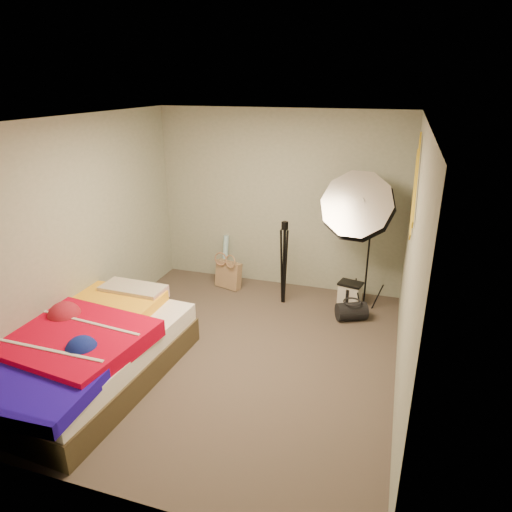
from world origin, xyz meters
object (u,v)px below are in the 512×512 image
at_px(wrapping_roll, 225,258).
at_px(photo_umbrella, 358,208).
at_px(tote_bag, 228,275).
at_px(duffel_bag, 351,311).
at_px(camera_case, 350,294).
at_px(camera_tripod, 284,257).
at_px(bed, 82,350).

distance_m(wrapping_roll, photo_umbrella, 2.23).
xyz_separation_m(tote_bag, duffel_bag, (1.82, -0.44, -0.08)).
height_order(wrapping_roll, camera_case, wrapping_roll).
relative_size(duffel_bag, camera_tripod, 0.33).
distance_m(wrapping_roll, camera_tripod, 1.19).
distance_m(bed, photo_umbrella, 3.51).
height_order(tote_bag, bed, bed).
bearing_deg(camera_case, bed, -120.71).
bearing_deg(camera_tripod, wrapping_roll, 154.03).
bearing_deg(tote_bag, duffel_bag, 3.07).
distance_m(tote_bag, bed, 2.55).
bearing_deg(duffel_bag, wrapping_roll, 134.72).
bearing_deg(camera_case, wrapping_roll, -175.15).
bearing_deg(bed, tote_bag, 75.93).
distance_m(camera_case, photo_umbrella, 1.24).
height_order(wrapping_roll, duffel_bag, wrapping_roll).
bearing_deg(camera_case, camera_tripod, -152.07).
xyz_separation_m(camera_case, duffel_bag, (0.07, -0.44, -0.03)).
bearing_deg(camera_case, photo_umbrella, -67.59).
xyz_separation_m(tote_bag, camera_tripod, (0.88, -0.23, 0.46)).
relative_size(tote_bag, bed, 0.17).
distance_m(duffel_bag, bed, 3.18).
height_order(wrapping_roll, camera_tripod, camera_tripod).
height_order(camera_case, photo_umbrella, photo_umbrella).
bearing_deg(duffel_bag, camera_case, 74.14).
height_order(camera_case, camera_tripod, camera_tripod).
relative_size(duffel_bag, bed, 0.16).
relative_size(wrapping_roll, photo_umbrella, 0.35).
bearing_deg(tote_bag, camera_tripod, 2.17).
distance_m(duffel_bag, camera_tripod, 1.11).
relative_size(tote_bag, photo_umbrella, 0.20).
relative_size(wrapping_roll, duffel_bag, 1.82).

